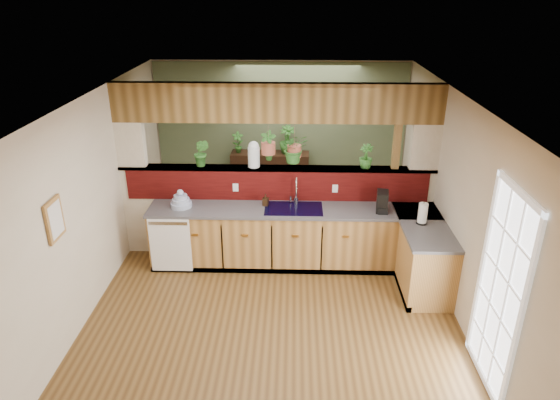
{
  "coord_description": "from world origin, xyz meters",
  "views": [
    {
      "loc": [
        0.24,
        -5.47,
        3.84
      ],
      "look_at": [
        0.07,
        0.7,
        1.15
      ],
      "focal_mm": 32.0,
      "sensor_mm": 36.0,
      "label": 1
    }
  ],
  "objects_px": {
    "dish_stack": "(181,201)",
    "glass_jar": "(254,154)",
    "soap_dispenser": "(266,200)",
    "shelving_console": "(270,177)",
    "faucet": "(296,190)",
    "paper_towel": "(423,214)",
    "coffee_maker": "(382,202)"
  },
  "relations": [
    {
      "from": "paper_towel",
      "to": "glass_jar",
      "type": "relative_size",
      "value": 0.81
    },
    {
      "from": "dish_stack",
      "to": "coffee_maker",
      "type": "xyz_separation_m",
      "value": [
        2.84,
        -0.07,
        0.05
      ]
    },
    {
      "from": "faucet",
      "to": "coffee_maker",
      "type": "bearing_deg",
      "value": -10.05
    },
    {
      "from": "faucet",
      "to": "shelving_console",
      "type": "height_order",
      "value": "faucet"
    },
    {
      "from": "dish_stack",
      "to": "glass_jar",
      "type": "distance_m",
      "value": 1.24
    },
    {
      "from": "faucet",
      "to": "glass_jar",
      "type": "height_order",
      "value": "glass_jar"
    },
    {
      "from": "dish_stack",
      "to": "shelving_console",
      "type": "height_order",
      "value": "dish_stack"
    },
    {
      "from": "faucet",
      "to": "dish_stack",
      "type": "distance_m",
      "value": 1.65
    },
    {
      "from": "soap_dispenser",
      "to": "shelving_console",
      "type": "bearing_deg",
      "value": 91.06
    },
    {
      "from": "faucet",
      "to": "dish_stack",
      "type": "bearing_deg",
      "value": -175.05
    },
    {
      "from": "coffee_maker",
      "to": "paper_towel",
      "type": "relative_size",
      "value": 0.94
    },
    {
      "from": "faucet",
      "to": "dish_stack",
      "type": "height_order",
      "value": "faucet"
    },
    {
      "from": "coffee_maker",
      "to": "shelving_console",
      "type": "xyz_separation_m",
      "value": [
        -1.68,
        2.33,
        -0.53
      ]
    },
    {
      "from": "dish_stack",
      "to": "soap_dispenser",
      "type": "bearing_deg",
      "value": 3.67
    },
    {
      "from": "faucet",
      "to": "soap_dispenser",
      "type": "distance_m",
      "value": 0.46
    },
    {
      "from": "paper_towel",
      "to": "shelving_console",
      "type": "relative_size",
      "value": 0.22
    },
    {
      "from": "glass_jar",
      "to": "soap_dispenser",
      "type": "bearing_deg",
      "value": -57.34
    },
    {
      "from": "dish_stack",
      "to": "soap_dispenser",
      "type": "distance_m",
      "value": 1.21
    },
    {
      "from": "glass_jar",
      "to": "coffee_maker",
      "type": "bearing_deg",
      "value": -13.25
    },
    {
      "from": "faucet",
      "to": "shelving_console",
      "type": "distance_m",
      "value": 2.26
    },
    {
      "from": "coffee_maker",
      "to": "faucet",
      "type": "bearing_deg",
      "value": 178.73
    },
    {
      "from": "glass_jar",
      "to": "paper_towel",
      "type": "bearing_deg",
      "value": -19.31
    },
    {
      "from": "dish_stack",
      "to": "faucet",
      "type": "bearing_deg",
      "value": 4.95
    },
    {
      "from": "coffee_maker",
      "to": "dish_stack",
      "type": "bearing_deg",
      "value": -172.66
    },
    {
      "from": "glass_jar",
      "to": "faucet",
      "type": "bearing_deg",
      "value": -19.28
    },
    {
      "from": "shelving_console",
      "to": "dish_stack",
      "type": "bearing_deg",
      "value": -115.4
    },
    {
      "from": "dish_stack",
      "to": "shelving_console",
      "type": "bearing_deg",
      "value": 62.7
    },
    {
      "from": "dish_stack",
      "to": "shelving_console",
      "type": "distance_m",
      "value": 2.58
    },
    {
      "from": "faucet",
      "to": "paper_towel",
      "type": "distance_m",
      "value": 1.78
    },
    {
      "from": "dish_stack",
      "to": "coffee_maker",
      "type": "relative_size",
      "value": 1.05
    },
    {
      "from": "dish_stack",
      "to": "coffee_maker",
      "type": "height_order",
      "value": "coffee_maker"
    },
    {
      "from": "faucet",
      "to": "coffee_maker",
      "type": "xyz_separation_m",
      "value": [
        1.2,
        -0.21,
        -0.09
      ]
    }
  ]
}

